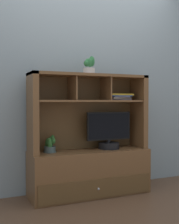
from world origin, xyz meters
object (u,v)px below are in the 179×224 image
(tv_monitor, at_px, (109,134))
(magazine_stack_left, at_px, (118,97))
(potted_orchid, at_px, (50,145))
(potted_succulent, at_px, (89,67))
(media_console, at_px, (89,158))

(tv_monitor, relative_size, magazine_stack_left, 1.81)
(magazine_stack_left, bearing_deg, potted_orchid, 179.89)
(tv_monitor, bearing_deg, potted_succulent, 174.69)
(media_console, relative_size, tv_monitor, 2.48)
(tv_monitor, distance_m, potted_succulent, 0.78)
(magazine_stack_left, bearing_deg, media_console, -176.31)
(potted_orchid, height_order, potted_succulent, potted_succulent)
(media_console, height_order, potted_orchid, media_console)
(potted_succulent, bearing_deg, potted_orchid, 177.46)
(magazine_stack_left, height_order, potted_succulent, potted_succulent)
(magazine_stack_left, xyz_separation_m, potted_succulent, (-0.38, -0.02, 0.32))
(tv_monitor, bearing_deg, magazine_stack_left, 15.20)
(potted_orchid, height_order, magazine_stack_left, magazine_stack_left)
(potted_orchid, distance_m, potted_succulent, 0.94)
(magazine_stack_left, distance_m, potted_succulent, 0.50)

